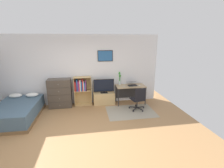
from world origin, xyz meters
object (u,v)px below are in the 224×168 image
object	(u,v)px
bed	(17,111)
laptop	(132,84)
computer_mouse	(139,85)
wine_glass	(124,83)
bamboo_vase	(120,78)
tv_stand	(104,98)
dresser	(60,93)
bookshelf	(82,88)
television	(104,86)
office_chair	(138,98)
desk	(130,88)

from	to	relation	value
bed	laptop	world-z (taller)	laptop
computer_mouse	wine_glass	world-z (taller)	wine_glass
bamboo_vase	tv_stand	bearing A→B (deg)	-170.60
dresser	bookshelf	size ratio (longest dim) A/B	0.97
bed	television	bearing A→B (deg)	15.50
tv_stand	computer_mouse	size ratio (longest dim) A/B	8.01
bed	dresser	distance (m)	1.51
laptop	wine_glass	bearing A→B (deg)	-165.74
dresser	wine_glass	distance (m)	2.48
tv_stand	office_chair	xyz separation A→B (m)	(1.16, -0.82, 0.22)
computer_mouse	bamboo_vase	bearing A→B (deg)	158.39
television	office_chair	size ratio (longest dim) A/B	0.93
bed	laptop	size ratio (longest dim) A/B	4.84
television	laptop	world-z (taller)	television
bamboo_vase	wine_glass	xyz separation A→B (m)	(0.12, -0.26, -0.13)
dresser	desk	world-z (taller)	dresser
bed	wine_glass	xyz separation A→B (m)	(3.71, 0.64, 0.62)
computer_mouse	wine_glass	size ratio (longest dim) A/B	0.58
tv_stand	bamboo_vase	distance (m)	1.02
desk	bamboo_vase	size ratio (longest dim) A/B	2.18
bookshelf	laptop	size ratio (longest dim) A/B	2.74
bed	desk	xyz separation A→B (m)	(3.99, 0.77, 0.35)
television	tv_stand	bearing A→B (deg)	90.00
desk	office_chair	distance (m)	0.82
tv_stand	dresser	bearing A→B (deg)	-179.48
bed	bamboo_vase	xyz separation A→B (m)	(3.59, 0.90, 0.75)
office_chair	computer_mouse	distance (m)	0.74
bed	computer_mouse	distance (m)	4.40
laptop	dresser	bearing A→B (deg)	175.92
dresser	office_chair	world-z (taller)	dresser
dresser	television	size ratio (longest dim) A/B	1.37
wine_glass	office_chair	bearing A→B (deg)	-60.22
dresser	computer_mouse	distance (m)	3.08
desk	office_chair	size ratio (longest dim) A/B	1.34
office_chair	bamboo_vase	distance (m)	1.18
desk	computer_mouse	xyz separation A→B (m)	(0.34, -0.17, 0.15)
dresser	desk	bearing A→B (deg)	-0.06
television	computer_mouse	world-z (taller)	television
wine_glass	computer_mouse	bearing A→B (deg)	-2.73
desk	laptop	world-z (taller)	laptop
bookshelf	bamboo_vase	world-z (taller)	bamboo_vase
desk	office_chair	world-z (taller)	office_chair
bed	office_chair	size ratio (longest dim) A/B	2.33
laptop	office_chair	bearing A→B (deg)	-91.52
bed	laptop	xyz separation A→B (m)	(4.07, 0.75, 0.55)
bookshelf	computer_mouse	size ratio (longest dim) A/B	10.88
office_chair	computer_mouse	bearing A→B (deg)	59.58
office_chair	bamboo_vase	world-z (taller)	bamboo_vase
television	wine_glass	distance (m)	0.80
television	bamboo_vase	xyz separation A→B (m)	(0.66, 0.13, 0.26)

